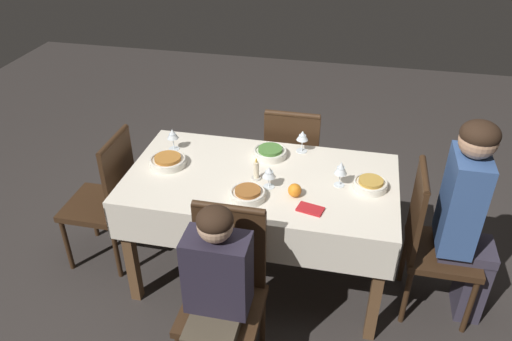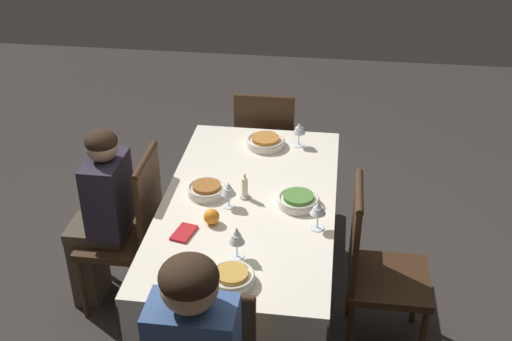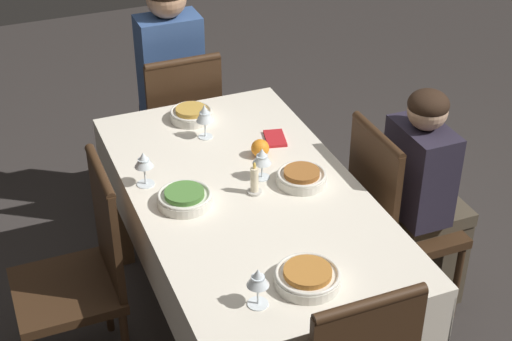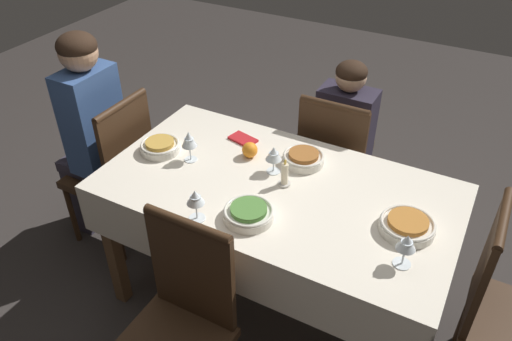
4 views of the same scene
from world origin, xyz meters
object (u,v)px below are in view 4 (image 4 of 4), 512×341
at_px(person_adult_denim, 89,130).
at_px(napkin_red_folded, 243,139).
at_px(wine_glass_north, 195,198).
at_px(chair_north, 179,321).
at_px(chair_west, 503,306).
at_px(dining_table, 277,203).
at_px(bowl_north, 249,213).
at_px(candle_centerpiece, 285,176).
at_px(person_child_dark, 347,138).
at_px(bowl_west, 407,225).
at_px(chair_east, 117,168).
at_px(bowl_south, 303,158).
at_px(wine_glass_east, 189,140).
at_px(wine_glass_south, 274,154).
at_px(wine_glass_west, 407,244).
at_px(orange_fruit, 250,150).
at_px(bowl_east, 160,146).
at_px(chair_south, 335,163).

height_order(person_adult_denim, napkin_red_folded, person_adult_denim).
bearing_deg(wine_glass_north, napkin_red_folded, -77.98).
bearing_deg(chair_north, chair_west, 31.66).
height_order(dining_table, bowl_north, bowl_north).
bearing_deg(candle_centerpiece, person_child_dark, -91.95).
bearing_deg(candle_centerpiece, chair_west, -179.36).
bearing_deg(person_adult_denim, wine_glass_north, 68.50).
distance_m(chair_north, bowl_west, 0.95).
xyz_separation_m(chair_east, bowl_south, (-1.01, -0.18, 0.28)).
distance_m(dining_table, bowl_north, 0.27).
distance_m(chair_east, wine_glass_east, 0.65).
distance_m(chair_north, napkin_red_folded, 0.95).
bearing_deg(chair_north, wine_glass_south, 87.33).
height_order(wine_glass_west, wine_glass_north, wine_glass_north).
distance_m(chair_west, wine_glass_west, 0.57).
xyz_separation_m(chair_east, chair_north, (-0.89, 0.66, 0.00)).
bearing_deg(orange_fruit, wine_glass_east, 34.12).
bearing_deg(chair_north, chair_east, 143.25).
height_order(wine_glass_east, candle_centerpiece, wine_glass_east).
xyz_separation_m(chair_east, napkin_red_folded, (-0.67, -0.22, 0.26)).
xyz_separation_m(bowl_south, wine_glass_north, (0.21, 0.56, 0.08)).
bearing_deg(bowl_east, napkin_red_folded, -137.90).
relative_size(wine_glass_east, orange_fruit, 2.08).
bearing_deg(chair_east, chair_north, 53.25).
xyz_separation_m(bowl_south, candle_centerpiece, (0.00, 0.19, 0.02)).
bearing_deg(person_child_dark, wine_glass_east, 58.59).
height_order(wine_glass_west, candle_centerpiece, wine_glass_west).
bearing_deg(bowl_west, chair_south, -51.38).
xyz_separation_m(candle_centerpiece, orange_fruit, (0.24, -0.12, -0.01)).
relative_size(person_adult_denim, wine_glass_south, 9.43).
height_order(bowl_west, bowl_north, same).
bearing_deg(chair_south, bowl_west, 128.62).
distance_m(dining_table, wine_glass_north, 0.44).
bearing_deg(wine_glass_west, wine_glass_east, -10.09).
bearing_deg(chair_west, bowl_west, 96.47).
height_order(bowl_east, bowl_west, same).
xyz_separation_m(chair_west, orange_fruit, (1.20, -0.11, 0.29)).
xyz_separation_m(chair_west, bowl_west, (0.42, 0.05, 0.28)).
relative_size(bowl_south, orange_fruit, 2.59).
relative_size(dining_table, bowl_west, 7.14).
relative_size(chair_east, bowl_north, 4.57).
bearing_deg(bowl_west, bowl_north, 21.72).
bearing_deg(wine_glass_north, person_adult_denim, -21.50).
relative_size(bowl_north, orange_fruit, 2.76).
distance_m(chair_west, bowl_east, 1.62).
distance_m(chair_north, wine_glass_north, 0.47).
height_order(wine_glass_north, orange_fruit, wine_glass_north).
bearing_deg(dining_table, bowl_west, 178.54).
bearing_deg(orange_fruit, chair_east, 8.31).
distance_m(person_adult_denim, orange_fruit, 0.93).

